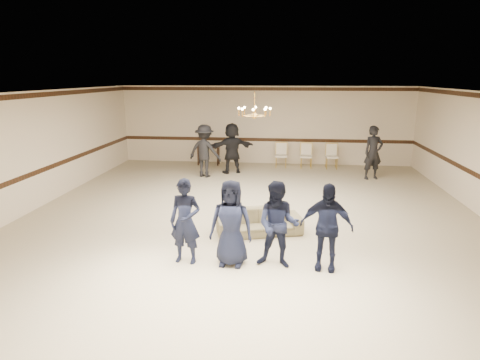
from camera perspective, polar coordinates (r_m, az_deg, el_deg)
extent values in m
cube|color=tan|center=(10.70, 1.49, -5.32)|extent=(12.00, 14.00, 0.01)
cube|color=#2D2019|center=(10.09, 1.61, 12.06)|extent=(12.00, 14.00, 0.01)
cube|color=beige|center=(17.18, 3.51, 7.61)|extent=(12.00, 0.01, 3.20)
cube|color=beige|center=(3.73, -7.87, -18.10)|extent=(12.00, 0.01, 3.20)
cube|color=beige|center=(12.31, -27.57, 3.35)|extent=(0.01, 14.00, 3.20)
cube|color=#351B10|center=(17.25, 3.47, 5.62)|extent=(12.00, 0.02, 0.14)
cube|color=#351B10|center=(17.06, 3.58, 12.54)|extent=(12.00, 0.02, 0.14)
imported|color=black|center=(8.07, -7.62, -5.73)|extent=(0.66, 0.47, 1.69)
imported|color=black|center=(7.91, -1.24, -6.02)|extent=(0.86, 0.59, 1.69)
imported|color=black|center=(7.85, 5.32, -6.25)|extent=(0.91, 0.76, 1.69)
imported|color=black|center=(7.89, 11.91, -6.39)|extent=(1.04, 0.55, 1.69)
imported|color=#7C7252|center=(9.63, 2.69, -5.81)|extent=(2.09, 1.28, 0.57)
imported|color=black|center=(14.92, -4.93, 4.05)|extent=(1.38, 1.01, 1.91)
imported|color=black|center=(15.46, -1.14, 4.46)|extent=(1.85, 1.20, 1.91)
imported|color=black|center=(15.26, 18.04, 3.63)|extent=(0.80, 0.65, 1.91)
cube|color=black|center=(17.07, -4.40, 3.42)|extent=(0.94, 0.44, 0.77)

